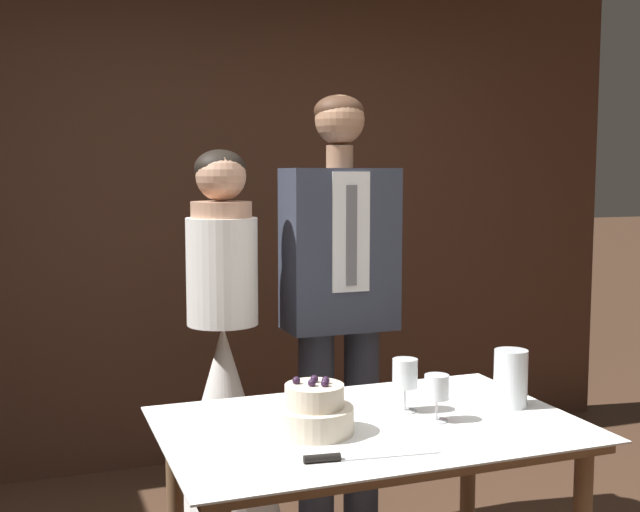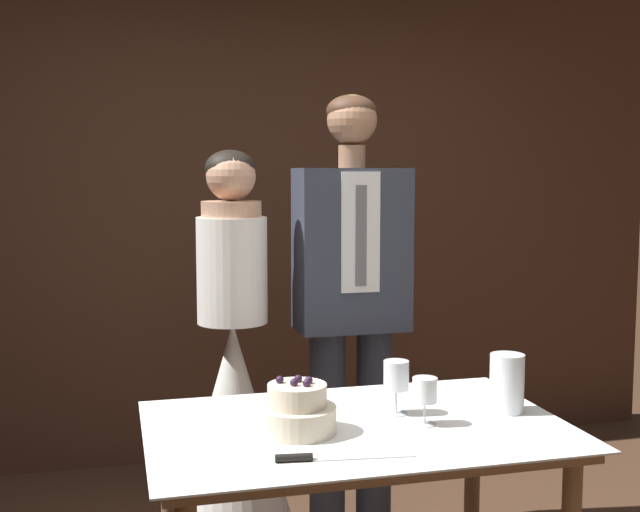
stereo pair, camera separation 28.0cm
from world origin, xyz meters
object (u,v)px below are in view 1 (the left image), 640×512
cake_table (369,453)px  groom (339,292)px  bride (224,410)px  tiered_cake (314,412)px  wine_glass_middle (405,376)px  cake_knife (345,457)px  wine_glass_near (437,390)px  hurricane_candle (511,379)px

cake_table → groom: bearing=74.2°
bride → groom: size_ratio=0.88×
groom → tiered_cake: bearing=-115.8°
wine_glass_middle → bride: (-0.40, 0.80, -0.30)m
cake_knife → bride: size_ratio=0.23×
groom → wine_glass_near: bearing=-92.9°
wine_glass_near → wine_glass_middle: size_ratio=0.85×
wine_glass_near → wine_glass_middle: bearing=110.5°
wine_glass_near → groom: (0.05, 0.93, 0.17)m
tiered_cake → groom: size_ratio=0.13×
tiered_cake → wine_glass_near: size_ratio=1.60×
hurricane_candle → tiered_cake: bearing=-177.4°
wine_glass_middle → hurricane_candle: (0.35, -0.07, -0.03)m
cake_knife → hurricane_candle: 0.75m
cake_knife → hurricane_candle: (0.69, 0.27, 0.08)m
cake_knife → cake_table: bearing=61.9°
hurricane_candle → groom: (-0.26, 0.87, 0.18)m
wine_glass_near → bride: bride is taller
wine_glass_near → cake_knife: bearing=-151.1°
wine_glass_near → groom: groom is taller
tiered_cake → wine_glass_middle: size_ratio=1.36×
wine_glass_middle → groom: size_ratio=0.09×
cake_knife → hurricane_candle: hurricane_candle is taller
tiered_cake → bride: (-0.06, 0.90, -0.25)m
hurricane_candle → groom: groom is taller
tiered_cake → wine_glass_middle: (0.34, 0.10, 0.05)m
tiered_cake → groom: bearing=64.2°
cake_knife → hurricane_candle: bearing=28.4°
cake_knife → hurricane_candle: size_ratio=2.03×
cake_knife → bride: 1.16m
wine_glass_near → wine_glass_middle: 0.13m
cake_table → hurricane_candle: 0.54m
hurricane_candle → bride: (-0.75, 0.87, -0.27)m
hurricane_candle → bride: bearing=130.6°
cake_table → wine_glass_near: (0.20, -0.05, 0.19)m
cake_knife → groom: groom is taller
hurricane_candle → groom: bearing=106.3°
tiered_cake → bride: bride is taller
bride → groom: groom is taller
wine_glass_near → tiered_cake: bearing=176.2°
hurricane_candle → groom: size_ratio=0.10×
wine_glass_middle → bride: 0.95m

